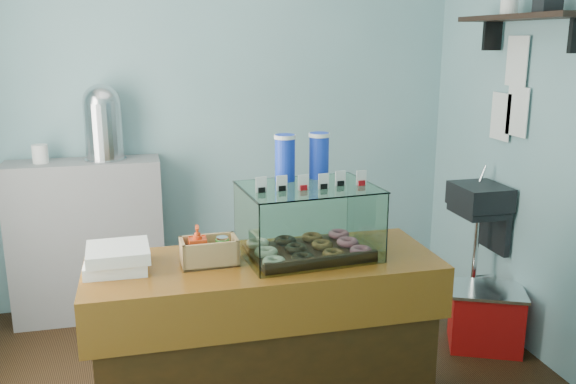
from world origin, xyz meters
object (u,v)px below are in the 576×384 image
object	(u,v)px
counter	(265,348)
display_case	(307,215)
red_cooler	(485,318)
coffee_urn	(103,120)

from	to	relation	value
counter	display_case	world-z (taller)	display_case
counter	red_cooler	xyz separation A→B (m)	(1.51, 0.52, -0.26)
coffee_urn	red_cooler	bearing A→B (deg)	-25.24
display_case	counter	bearing A→B (deg)	-169.23
display_case	coffee_urn	bearing A→B (deg)	117.45
counter	display_case	size ratio (longest dim) A/B	2.50
display_case	red_cooler	bearing A→B (deg)	14.69
coffee_urn	red_cooler	size ratio (longest dim) A/B	0.93
counter	display_case	bearing A→B (deg)	15.67
coffee_urn	red_cooler	distance (m)	2.75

